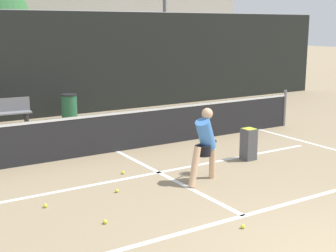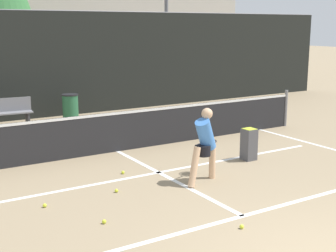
{
  "view_description": "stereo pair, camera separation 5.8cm",
  "coord_description": "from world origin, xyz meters",
  "px_view_note": "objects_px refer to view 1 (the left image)",
  "views": [
    {
      "loc": [
        -4.66,
        -3.25,
        2.93
      ],
      "look_at": [
        0.21,
        4.55,
        0.95
      ],
      "focal_mm": 50.0,
      "sensor_mm": 36.0,
      "label": 1
    },
    {
      "loc": [
        -4.61,
        -3.28,
        2.93
      ],
      "look_at": [
        0.21,
        4.55,
        0.95
      ],
      "focal_mm": 50.0,
      "sensor_mm": 36.0,
      "label": 2
    }
  ],
  "objects_px": {
    "player_practicing": "(205,142)",
    "ball_hopper": "(249,143)",
    "parked_car": "(38,89)",
    "courtside_bench": "(5,112)",
    "trash_bin": "(69,107)"
  },
  "relations": [
    {
      "from": "player_practicing",
      "to": "ball_hopper",
      "type": "relative_size",
      "value": 2.01
    },
    {
      "from": "ball_hopper",
      "to": "parked_car",
      "type": "distance_m",
      "value": 9.92
    },
    {
      "from": "player_practicing",
      "to": "ball_hopper",
      "type": "bearing_deg",
      "value": 0.99
    },
    {
      "from": "courtside_bench",
      "to": "parked_car",
      "type": "distance_m",
      "value": 4.07
    },
    {
      "from": "trash_bin",
      "to": "parked_car",
      "type": "distance_m",
      "value": 3.43
    },
    {
      "from": "ball_hopper",
      "to": "courtside_bench",
      "type": "bearing_deg",
      "value": 121.39
    },
    {
      "from": "player_practicing",
      "to": "parked_car",
      "type": "distance_m",
      "value": 10.45
    },
    {
      "from": "courtside_bench",
      "to": "ball_hopper",
      "type": "bearing_deg",
      "value": -53.59
    },
    {
      "from": "courtside_bench",
      "to": "trash_bin",
      "type": "height_order",
      "value": "courtside_bench"
    },
    {
      "from": "player_practicing",
      "to": "courtside_bench",
      "type": "xyz_separation_m",
      "value": [
        -2.09,
        6.92,
        -0.31
      ]
    },
    {
      "from": "player_practicing",
      "to": "trash_bin",
      "type": "distance_m",
      "value": 7.03
    },
    {
      "from": "trash_bin",
      "to": "courtside_bench",
      "type": "bearing_deg",
      "value": -177.35
    },
    {
      "from": "player_practicing",
      "to": "courtside_bench",
      "type": "bearing_deg",
      "value": 86.0
    },
    {
      "from": "player_practicing",
      "to": "trash_bin",
      "type": "bearing_deg",
      "value": 70.01
    },
    {
      "from": "trash_bin",
      "to": "parked_car",
      "type": "height_order",
      "value": "parked_car"
    }
  ]
}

